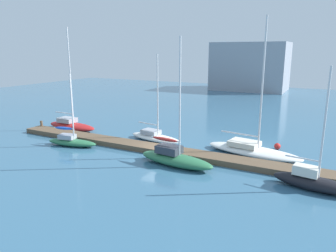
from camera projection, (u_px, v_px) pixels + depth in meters
ground_plane at (158, 152)px, 28.92m from camera, size 120.00×120.00×0.00m
dock_pier at (158, 149)px, 28.86m from camera, size 32.82×1.93×0.48m
dock_piling_near_end at (42, 125)px, 36.73m from camera, size 0.28×0.28×1.09m
sailboat_0 at (71, 125)px, 36.91m from camera, size 6.76×2.23×11.53m
sailboat_1 at (71, 141)px, 30.61m from camera, size 5.31×2.28×6.94m
sailboat_2 at (155, 136)px, 32.30m from camera, size 6.29×2.71×8.71m
sailboat_3 at (175, 158)px, 25.36m from camera, size 6.70×2.54×10.06m
sailboat_4 at (252, 149)px, 27.95m from camera, size 8.84×3.85×11.79m
sailboat_5 at (312, 181)px, 20.91m from camera, size 5.39×2.19×8.15m
mooring_buoy_red at (277, 146)px, 29.55m from camera, size 0.60×0.60×0.60m
harbor_building_distant at (250, 66)px, 73.35m from camera, size 16.52×10.95×10.84m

